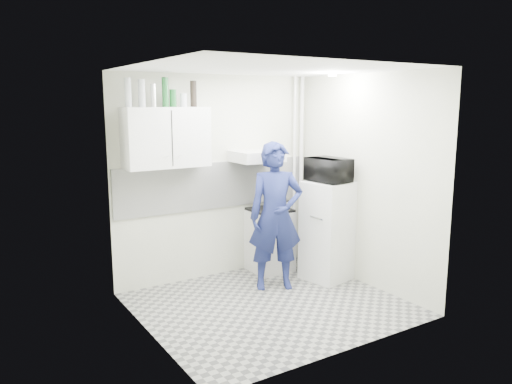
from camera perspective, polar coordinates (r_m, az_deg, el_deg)
floor at (r=5.77m, az=1.63°, el=-12.76°), size 2.80×2.80×0.00m
ceiling at (r=5.33m, az=1.78°, el=13.94°), size 2.80×2.80×0.00m
wall_back at (r=6.46m, az=-4.49°, el=1.70°), size 2.80×0.00×2.80m
wall_left at (r=4.78m, az=-12.38°, el=-1.53°), size 0.00×2.60×2.60m
wall_right at (r=6.28m, az=12.37°, el=1.24°), size 0.00×2.60×2.60m
person at (r=6.03m, az=2.26°, el=-2.78°), size 0.77×0.66×1.80m
stove at (r=6.77m, az=1.58°, el=-5.58°), size 0.51×0.51×0.82m
fridge at (r=6.46m, az=8.14°, el=-4.41°), size 0.62×0.62×1.27m
stove_top at (r=6.67m, az=1.59°, el=-2.04°), size 0.49×0.49×0.03m
saucepan at (r=6.66m, az=2.50°, el=-1.46°), size 0.19×0.19×0.10m
microwave at (r=6.31m, az=8.32°, el=2.51°), size 0.57×0.40×0.30m
bottle_a at (r=5.77m, az=-14.43°, el=10.96°), size 0.07×0.07×0.32m
bottle_b at (r=5.82m, az=-12.93°, el=10.94°), size 0.08×0.08×0.31m
bottle_c at (r=5.87m, az=-11.64°, el=10.74°), size 0.06×0.06×0.26m
bottle_d at (r=5.92m, az=-10.33°, el=11.16°), size 0.08×0.08×0.34m
canister_a at (r=5.96m, az=-9.47°, el=10.53°), size 0.08×0.08×0.20m
canister_b at (r=6.01m, az=-8.28°, el=10.35°), size 0.08×0.08×0.16m
bottle_e at (r=6.06m, az=-7.17°, el=11.07°), size 0.08×0.08×0.31m
upper_cabinet at (r=5.93m, az=-10.22°, el=6.15°), size 1.00×0.35×0.70m
range_hood at (r=6.44m, az=0.08°, el=4.12°), size 0.60×0.50×0.14m
backsplash at (r=6.47m, az=-4.41°, el=0.80°), size 2.74×0.03×0.60m
pipe_a at (r=7.09m, az=5.16°, el=2.44°), size 0.05×0.05×2.60m
pipe_b at (r=7.02m, az=4.38°, el=2.37°), size 0.04×0.04×2.60m
ceiling_spot_fixture at (r=6.09m, az=8.72°, el=13.08°), size 0.10×0.10×0.02m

